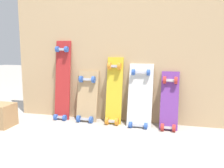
# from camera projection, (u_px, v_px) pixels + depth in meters

# --- Properties ---
(ground_plane) EXTENTS (12.00, 12.00, 0.00)m
(ground_plane) POSITION_uv_depth(u_px,v_px,m) (114.00, 121.00, 2.54)
(ground_plane) COLOR #B2AAA0
(plywood_wall_panel) EXTENTS (2.16, 0.04, 1.78)m
(plywood_wall_panel) POSITION_uv_depth(u_px,v_px,m) (116.00, 33.00, 2.47)
(plywood_wall_panel) COLOR tan
(plywood_wall_panel) RESTS_ON ground
(skateboard_red) EXTENTS (0.16, 0.18, 0.88)m
(skateboard_red) POSITION_uv_depth(u_px,v_px,m) (62.00, 83.00, 2.60)
(skateboard_red) COLOR #B22626
(skateboard_red) RESTS_ON ground
(skateboard_natural) EXTENTS (0.22, 0.19, 0.57)m
(skateboard_natural) POSITION_uv_depth(u_px,v_px,m) (87.00, 99.00, 2.55)
(skateboard_natural) COLOR tan
(skateboard_natural) RESTS_ON ground
(skateboard_yellow) EXTENTS (0.16, 0.19, 0.71)m
(skateboard_yellow) POSITION_uv_depth(u_px,v_px,m) (114.00, 94.00, 2.46)
(skateboard_yellow) COLOR gold
(skateboard_yellow) RESTS_ON ground
(skateboard_white) EXTENTS (0.23, 0.22, 0.66)m
(skateboard_white) POSITION_uv_depth(u_px,v_px,m) (140.00, 99.00, 2.39)
(skateboard_white) COLOR silver
(skateboard_white) RESTS_ON ground
(skateboard_purple) EXTENTS (0.17, 0.24, 0.59)m
(skateboard_purple) POSITION_uv_depth(u_px,v_px,m) (169.00, 104.00, 2.31)
(skateboard_purple) COLOR #6B338C
(skateboard_purple) RESTS_ON ground
(wooden_crate) EXTENTS (0.22, 0.22, 0.22)m
(wooden_crate) POSITION_uv_depth(u_px,v_px,m) (1.00, 115.00, 2.38)
(wooden_crate) COLOR tan
(wooden_crate) RESTS_ON ground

